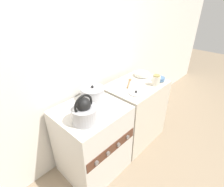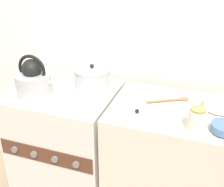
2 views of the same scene
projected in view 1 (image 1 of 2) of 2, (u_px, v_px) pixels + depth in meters
ground_plane at (112, 181)px, 1.93m from camera, size 12.00×12.00×0.00m
wall_back at (63, 59)px, 1.70m from camera, size 7.00×0.06×2.50m
stove at (93, 141)px, 1.90m from camera, size 0.67×0.61×0.83m
counter at (135, 112)px, 2.35m from camera, size 0.75×0.55×0.84m
kettle at (84, 112)px, 1.49m from camera, size 0.28×0.23×0.27m
cooking_pot at (93, 93)px, 1.83m from camera, size 0.25×0.25×0.16m
enamel_bowl at (142, 74)px, 2.33m from camera, size 0.19×0.19×0.05m
small_ceramic_bowl at (159, 79)px, 2.21m from camera, size 0.14×0.14×0.05m
storage_jar at (156, 80)px, 2.08m from camera, size 0.09×0.09×0.13m
loose_pot_lid at (136, 93)px, 1.94m from camera, size 0.16×0.16×0.03m
wooden_spoon at (129, 82)px, 2.16m from camera, size 0.24×0.16×0.02m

